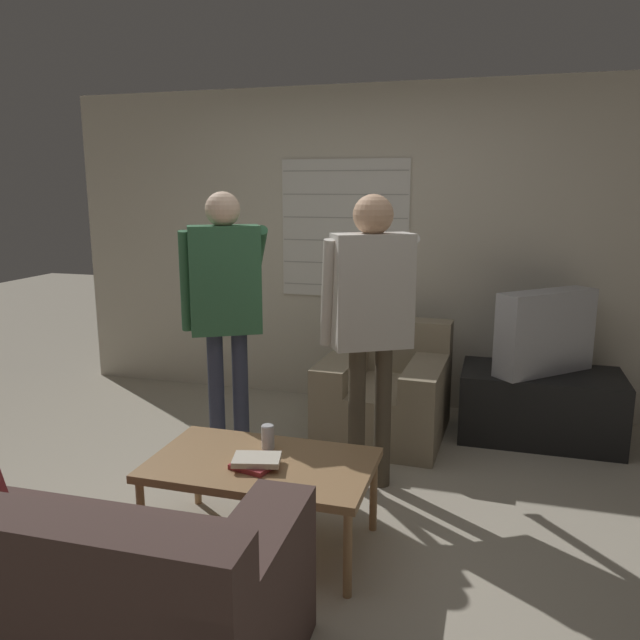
# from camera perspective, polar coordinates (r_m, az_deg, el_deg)

# --- Properties ---
(ground_plane) EXTENTS (16.00, 16.00, 0.00)m
(ground_plane) POSITION_cam_1_polar(r_m,az_deg,el_deg) (3.58, -2.72, -17.52)
(ground_plane) COLOR #B2A893
(wall_back) EXTENTS (5.20, 0.08, 2.55)m
(wall_back) POSITION_cam_1_polar(r_m,az_deg,el_deg) (5.10, 4.46, 6.55)
(wall_back) COLOR beige
(wall_back) RESTS_ON ground_plane
(couch_blue) EXTENTS (2.02, 0.87, 0.79)m
(couch_blue) POSITION_cam_1_polar(r_m,az_deg,el_deg) (2.76, -25.50, -21.21)
(couch_blue) COLOR #4C3833
(couch_blue) RESTS_ON ground_plane
(armchair_beige) EXTENTS (0.88, 0.94, 0.80)m
(armchair_beige) POSITION_cam_1_polar(r_m,az_deg,el_deg) (4.57, 6.03, -6.61)
(armchair_beige) COLOR gray
(armchair_beige) RESTS_ON ground_plane
(coffee_table) EXTENTS (1.09, 0.65, 0.45)m
(coffee_table) POSITION_cam_1_polar(r_m,az_deg,el_deg) (3.16, -5.37, -13.35)
(coffee_table) COLOR #9E754C
(coffee_table) RESTS_ON ground_plane
(tv_stand) EXTENTS (1.09, 0.60, 0.49)m
(tv_stand) POSITION_cam_1_polar(r_m,az_deg,el_deg) (4.73, 19.45, -7.37)
(tv_stand) COLOR black
(tv_stand) RESTS_ON ground_plane
(tv) EXTENTS (0.69, 0.67, 0.58)m
(tv) POSITION_cam_1_polar(r_m,az_deg,el_deg) (4.59, 19.89, -1.04)
(tv) COLOR #B2B2B7
(tv) RESTS_ON tv_stand
(person_left_standing) EXTENTS (0.54, 0.79, 1.74)m
(person_left_standing) POSITION_cam_1_polar(r_m,az_deg,el_deg) (3.88, -8.65, 2.17)
(person_left_standing) COLOR #33384C
(person_left_standing) RESTS_ON ground_plane
(person_right_standing) EXTENTS (0.56, 0.80, 1.73)m
(person_right_standing) POSITION_cam_1_polar(r_m,az_deg,el_deg) (3.55, 4.70, 1.32)
(person_right_standing) COLOR #4C4233
(person_right_standing) RESTS_ON ground_plane
(book_stack) EXTENTS (0.25, 0.21, 0.05)m
(book_stack) POSITION_cam_1_polar(r_m,az_deg,el_deg) (3.07, -5.92, -12.78)
(book_stack) COLOR maroon
(book_stack) RESTS_ON coffee_table
(soda_can) EXTENTS (0.07, 0.07, 0.13)m
(soda_can) POSITION_cam_1_polar(r_m,az_deg,el_deg) (3.26, -4.79, -10.59)
(soda_can) COLOR silver
(soda_can) RESTS_ON coffee_table
(spare_remote) EXTENTS (0.07, 0.14, 0.02)m
(spare_remote) POSITION_cam_1_polar(r_m,az_deg,el_deg) (3.14, -4.80, -12.50)
(spare_remote) COLOR black
(spare_remote) RESTS_ON coffee_table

